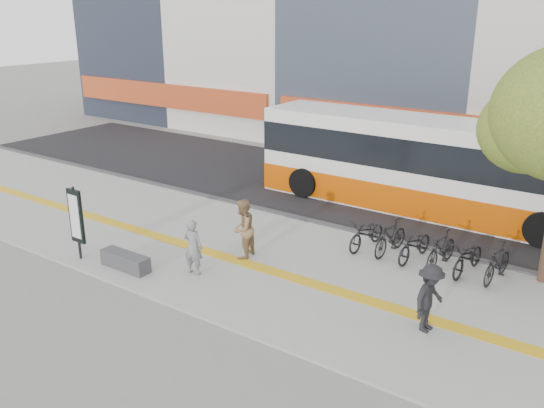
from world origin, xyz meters
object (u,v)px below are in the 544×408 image
Objects in this scene: bus at (425,168)px; seated_woman at (193,247)px; signboard at (76,217)px; pedestrian_tan at (243,229)px; pedestrian_dark at (430,298)px; bench at (125,261)px.

seated_woman is (-3.15, -8.83, -0.73)m from bus.
bus is 7.80× the size of seated_woman.
signboard reaches higher than pedestrian_tan.
pedestrian_dark is (9.75, 2.01, -0.48)m from signboard.
seated_woman is 0.89× the size of pedestrian_tan.
pedestrian_dark reaches higher than seated_woman.
signboard is 9.97m from pedestrian_dark.
signboard is 3.63m from seated_woman.
bench is 0.90× the size of pedestrian_tan.
bus reaches higher than pedestrian_dark.
signboard is 1.35× the size of pedestrian_dark.
pedestrian_dark is (8.15, 1.70, 0.59)m from bench.
seated_woman is at bearing 25.80° from bench.
signboard is at bearing 109.39° from pedestrian_dark.
signboard is 11.96m from bus.
seated_woman reaches higher than bench.
pedestrian_tan is (2.24, 2.52, 0.66)m from bench.
bus is at bearing 56.81° from signboard.
seated_woman is (3.40, 1.18, -0.50)m from signboard.
bench is 0.99× the size of pedestrian_dark.
pedestrian_dark is (5.92, -0.81, -0.08)m from pedestrian_tan.
seated_woman is at bearing -21.89° from pedestrian_tan.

